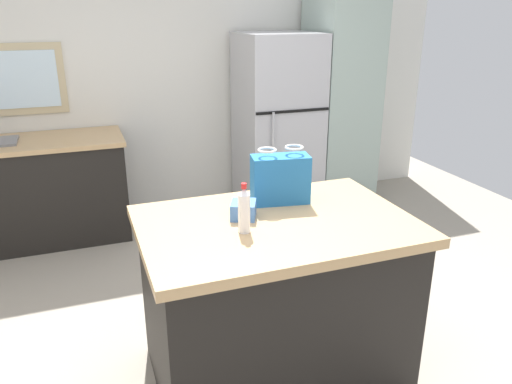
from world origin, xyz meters
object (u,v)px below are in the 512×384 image
at_px(kitchen_island, 275,299).
at_px(small_box, 243,210).
at_px(tall_cabinet, 340,104).
at_px(refrigerator, 277,126).
at_px(bottle, 244,210).
at_px(shopping_bag, 280,179).

relative_size(kitchen_island, small_box, 10.09).
height_order(tall_cabinet, small_box, tall_cabinet).
distance_m(kitchen_island, small_box, 0.53).
bearing_deg(kitchen_island, small_box, 145.75).
distance_m(tall_cabinet, small_box, 2.77).
xyz_separation_m(refrigerator, bottle, (-1.13, -2.33, 0.18)).
xyz_separation_m(kitchen_island, small_box, (-0.14, 0.10, 0.50)).
height_order(kitchen_island, refrigerator, refrigerator).
bearing_deg(tall_cabinet, bottle, -127.59).
height_order(tall_cabinet, shopping_bag, tall_cabinet).
bearing_deg(refrigerator, kitchen_island, -112.41).
bearing_deg(small_box, bottle, -107.37).
bearing_deg(refrigerator, bottle, -115.81).
xyz_separation_m(tall_cabinet, shopping_bag, (-1.48, -2.02, 0.03)).
bearing_deg(bottle, tall_cabinet, 52.41).
bearing_deg(tall_cabinet, refrigerator, -179.98).
bearing_deg(bottle, small_box, 72.63).
bearing_deg(small_box, tall_cabinet, 51.15).
relative_size(tall_cabinet, small_box, 15.15).
bearing_deg(refrigerator, small_box, -116.42).
xyz_separation_m(shopping_bag, bottle, (-0.31, -0.31, -0.02)).
distance_m(kitchen_island, refrigerator, 2.47).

